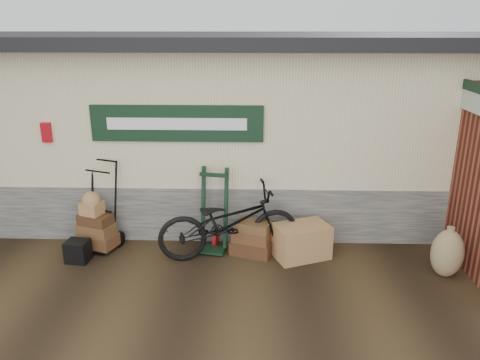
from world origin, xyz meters
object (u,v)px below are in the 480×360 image
suitcase_stack (252,237)px  wicker_hamper (301,241)px  green_barrow (214,210)px  black_trunk (78,251)px  porter_trolley (101,204)px  bicycle (229,219)px

suitcase_stack → wicker_hamper: (0.75, -0.08, -0.01)m
green_barrow → suitcase_stack: green_barrow is taller
black_trunk → green_barrow: bearing=13.1°
green_barrow → porter_trolley: bearing=-171.8°
porter_trolley → bicycle: bearing=10.8°
suitcase_stack → bicycle: bearing=-164.1°
green_barrow → black_trunk: 2.11m
black_trunk → bicycle: size_ratio=0.15×
porter_trolley → wicker_hamper: 3.16m
wicker_hamper → black_trunk: bearing=-175.8°
porter_trolley → suitcase_stack: bearing=14.4°
porter_trolley → suitcase_stack: 2.41m
suitcase_stack → wicker_hamper: suitcase_stack is taller
green_barrow → wicker_hamper: (1.34, -0.22, -0.39)m
wicker_hamper → bicycle: bicycle is taller
wicker_hamper → bicycle: (-1.09, -0.02, 0.36)m
porter_trolley → black_trunk: size_ratio=4.34×
green_barrow → bicycle: size_ratio=0.62×
suitcase_stack → black_trunk: (-2.59, -0.32, -0.11)m
porter_trolley → wicker_hamper: size_ratio=1.78×
porter_trolley → green_barrow: porter_trolley is taller
porter_trolley → bicycle: 2.04m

